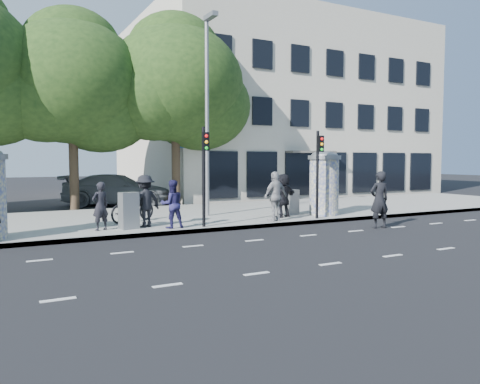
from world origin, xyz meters
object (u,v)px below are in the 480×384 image
ped_c (172,204)px  cabinet_right (292,202)px  bicycle (133,207)px  car_right (118,190)px  street_lamp (208,101)px  ped_d (145,201)px  ped_e (276,196)px  man_road (379,200)px  cabinet_left (129,211)px  traffic_pole_far (318,165)px  ad_column_right (324,181)px  traffic_pole_near (204,166)px  ped_b (100,206)px  ped_f (283,195)px

ped_c → cabinet_right: size_ratio=1.56×
bicycle → car_right: (1.34, 7.96, 0.14)m
street_lamp → ped_c: bearing=-133.8°
ped_d → ped_e: size_ratio=0.96×
ped_e → car_right: 10.83m
man_road → cabinet_left: size_ratio=1.67×
ped_c → cabinet_left: bearing=-17.7°
ped_e → ped_c: bearing=-14.1°
traffic_pole_far → ped_c: bearing=177.4°
cabinet_left → car_right: bearing=69.0°
ad_column_right → ped_e: bearing=-165.3°
ad_column_right → cabinet_left: size_ratio=2.18×
traffic_pole_far → street_lamp: size_ratio=0.42×
traffic_pole_far → car_right: bearing=116.8°
traffic_pole_far → bicycle: size_ratio=1.65×
traffic_pole_near → cabinet_left: traffic_pole_near is taller
traffic_pole_near → man_road: traffic_pole_near is taller
cabinet_right → ped_b: bearing=-178.0°
cabinet_right → car_right: (-5.18, 8.80, 0.16)m
traffic_pole_far → ped_b: (-8.09, 0.88, -1.29)m
ad_column_right → cabinet_right: bearing=146.2°
ad_column_right → ped_d: ad_column_right is taller
traffic_pole_far → ped_e: traffic_pole_far is taller
ped_b → ped_d: 1.50m
traffic_pole_far → man_road: 2.73m
ped_d → ped_f: 5.65m
traffic_pole_near → ped_f: bearing=14.7°
ped_e → bicycle: ped_e is taller
traffic_pole_near → ped_e: 3.17m
street_lamp → cabinet_right: street_lamp is taller
ad_column_right → traffic_pole_near: (-5.80, -0.91, 0.69)m
ped_b → ped_f: ped_f is taller
ad_column_right → bicycle: bearing=168.4°
street_lamp → cabinet_left: bearing=-151.4°
traffic_pole_far → ped_e: bearing=175.1°
street_lamp → cabinet_right: 5.42m
ped_d → car_right: (1.32, 9.51, -0.21)m
traffic_pole_near → street_lamp: (1.40, 2.84, 2.56)m
cabinet_right → car_right: bearing=117.0°
traffic_pole_near → ped_f: 4.17m
ped_b → car_right: 9.96m
ped_d → cabinet_right: bearing=168.0°
ped_e → cabinet_right: bearing=-152.4°
ad_column_right → ped_d: (-7.59, 0.02, -0.50)m
ad_column_right → ped_b: (-9.09, -0.03, -0.60)m
ped_f → cabinet_left: bearing=-12.2°
traffic_pole_near → ped_d: 2.34m
street_lamp → cabinet_right: (3.31, -1.20, -4.13)m
street_lamp → ped_b: street_lamp is taller
traffic_pole_far → ad_column_right: bearing=42.2°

